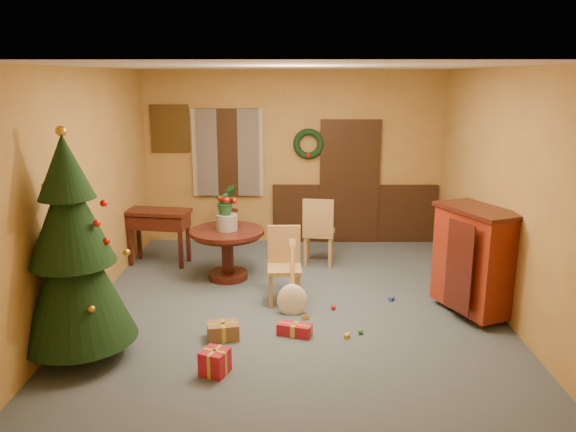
{
  "coord_description": "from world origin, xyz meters",
  "views": [
    {
      "loc": [
        0.02,
        -6.66,
        2.79
      ],
      "look_at": [
        -0.07,
        0.4,
        1.03
      ],
      "focal_mm": 35.0,
      "sensor_mm": 36.0,
      "label": 1
    }
  ],
  "objects_px": {
    "dining_table": "(227,245)",
    "christmas_tree": "(73,253)",
    "chair_near": "(284,262)",
    "writing_desk": "(158,223)",
    "sideboard": "(475,258)"
  },
  "relations": [
    {
      "from": "writing_desk",
      "to": "sideboard",
      "type": "relative_size",
      "value": 0.77
    },
    {
      "from": "writing_desk",
      "to": "dining_table",
      "type": "bearing_deg",
      "value": -30.06
    },
    {
      "from": "sideboard",
      "to": "chair_near",
      "type": "bearing_deg",
      "value": 170.24
    },
    {
      "from": "christmas_tree",
      "to": "writing_desk",
      "type": "distance_m",
      "value": 2.99
    },
    {
      "from": "dining_table",
      "to": "sideboard",
      "type": "xyz_separation_m",
      "value": [
        3.07,
        -1.18,
        0.2
      ]
    },
    {
      "from": "dining_table",
      "to": "chair_near",
      "type": "xyz_separation_m",
      "value": [
        0.81,
        -0.79,
        0.02
      ]
    },
    {
      "from": "dining_table",
      "to": "christmas_tree",
      "type": "distance_m",
      "value": 2.68
    },
    {
      "from": "christmas_tree",
      "to": "writing_desk",
      "type": "relative_size",
      "value": 2.33
    },
    {
      "from": "dining_table",
      "to": "writing_desk",
      "type": "bearing_deg",
      "value": 149.94
    },
    {
      "from": "christmas_tree",
      "to": "writing_desk",
      "type": "bearing_deg",
      "value": 87.81
    },
    {
      "from": "chair_near",
      "to": "dining_table",
      "type": "bearing_deg",
      "value": 135.71
    },
    {
      "from": "dining_table",
      "to": "writing_desk",
      "type": "relative_size",
      "value": 1.03
    },
    {
      "from": "chair_near",
      "to": "writing_desk",
      "type": "bearing_deg",
      "value": 143.3
    },
    {
      "from": "christmas_tree",
      "to": "chair_near",
      "type": "bearing_deg",
      "value": 36.57
    },
    {
      "from": "christmas_tree",
      "to": "sideboard",
      "type": "relative_size",
      "value": 1.79
    }
  ]
}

